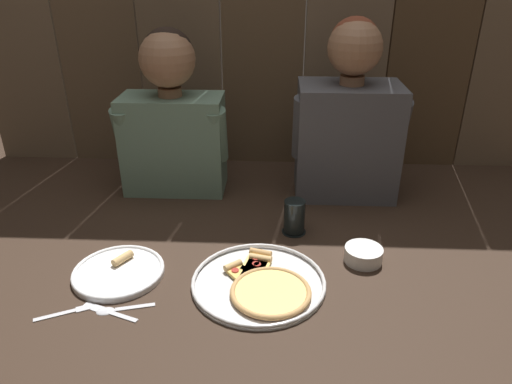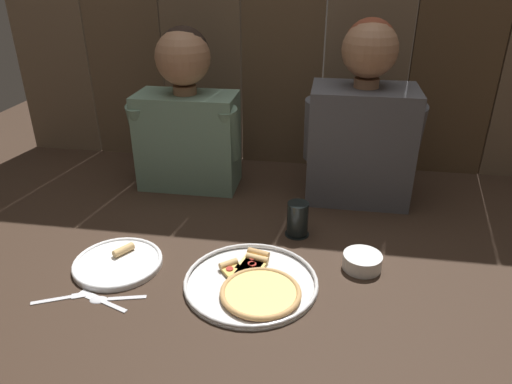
% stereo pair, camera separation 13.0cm
% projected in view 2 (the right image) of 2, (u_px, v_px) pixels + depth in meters
% --- Properties ---
extents(ground_plane, '(3.20, 3.20, 0.00)m').
position_uv_depth(ground_plane, '(248.00, 266.00, 1.29)').
color(ground_plane, '#332319').
extents(pizza_tray, '(0.35, 0.35, 0.03)m').
position_uv_depth(pizza_tray, '(254.00, 284.00, 1.21)').
color(pizza_tray, silver).
rests_on(pizza_tray, ground).
extents(dinner_plate, '(0.24, 0.24, 0.03)m').
position_uv_depth(dinner_plate, '(118.00, 262.00, 1.30)').
color(dinner_plate, white).
rests_on(dinner_plate, ground).
extents(drinking_glass, '(0.07, 0.07, 0.11)m').
position_uv_depth(drinking_glass, '(298.00, 219.00, 1.42)').
color(drinking_glass, black).
rests_on(drinking_glass, ground).
extents(dipping_bowl, '(0.11, 0.11, 0.04)m').
position_uv_depth(dipping_bowl, '(362.00, 261.00, 1.28)').
color(dipping_bowl, white).
rests_on(dipping_bowl, ground).
extents(table_fork, '(0.12, 0.07, 0.01)m').
position_uv_depth(table_fork, '(62.00, 298.00, 1.17)').
color(table_fork, silver).
rests_on(table_fork, ground).
extents(table_knife, '(0.15, 0.07, 0.01)m').
position_uv_depth(table_knife, '(102.00, 301.00, 1.16)').
color(table_knife, silver).
rests_on(table_knife, ground).
extents(table_spoon, '(0.14, 0.06, 0.01)m').
position_uv_depth(table_spoon, '(108.00, 298.00, 1.17)').
color(table_spoon, silver).
rests_on(table_spoon, ground).
extents(diner_left, '(0.39, 0.20, 0.56)m').
position_uv_depth(diner_left, '(187.00, 114.00, 1.65)').
color(diner_left, slate).
rests_on(diner_left, ground).
extents(diner_right, '(0.38, 0.23, 0.60)m').
position_uv_depth(diner_right, '(362.00, 123.00, 1.56)').
color(diner_right, '#4C4C51').
rests_on(diner_right, ground).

